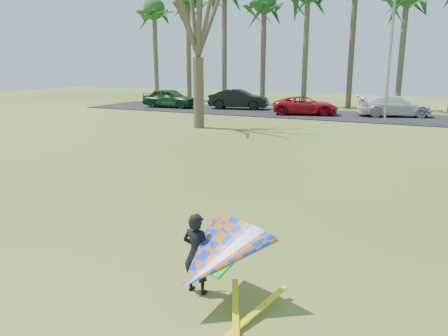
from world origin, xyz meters
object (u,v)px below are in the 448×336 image
at_px(car_0, 170,98).
at_px(car_1, 239,99).
at_px(car_3, 394,106).
at_px(kite_flyer, 212,256).
at_px(bare_tree_left, 197,8).
at_px(car_2, 305,105).
at_px(streetlight, 393,53).

bearing_deg(car_0, car_1, -80.25).
bearing_deg(car_3, kite_flyer, 159.90).
height_order(bare_tree_left, car_0, bare_tree_left).
bearing_deg(car_0, bare_tree_left, -142.36).
bearing_deg(car_2, car_0, 74.33).
bearing_deg(car_3, bare_tree_left, 117.43).
xyz_separation_m(car_1, kite_flyer, (12.16, -28.38, -0.04)).
relative_size(streetlight, car_1, 1.60).
bearing_deg(car_3, car_0, 75.04).
relative_size(bare_tree_left, streetlight, 1.21).
relative_size(streetlight, car_3, 1.53).
distance_m(streetlight, car_2, 7.52).
bearing_deg(car_2, bare_tree_left, 141.65).
distance_m(streetlight, car_3, 5.40).
relative_size(car_3, kite_flyer, 2.19).
bearing_deg(car_2, car_1, 61.09).
height_order(car_0, car_1, car_0).
bearing_deg(car_0, car_2, -94.04).
relative_size(car_1, car_2, 1.02).
bearing_deg(car_1, streetlight, -118.33).
distance_m(car_0, kite_flyer, 32.54).
bearing_deg(car_0, car_3, -88.46).
bearing_deg(car_3, streetlight, 159.75).
xyz_separation_m(car_2, kite_flyer, (5.95, -26.81, 0.10)).
xyz_separation_m(car_0, car_1, (6.00, 1.38, -0.01)).
xyz_separation_m(car_1, car_2, (6.22, -1.56, -0.14)).
xyz_separation_m(streetlight, car_3, (0.04, 3.98, -3.65)).
relative_size(car_1, kite_flyer, 2.09).
xyz_separation_m(car_2, car_3, (6.16, 1.70, 0.08)).
relative_size(car_0, car_1, 0.97).
xyz_separation_m(car_1, car_3, (12.37, 0.14, -0.06)).
distance_m(bare_tree_left, car_0, 13.88).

